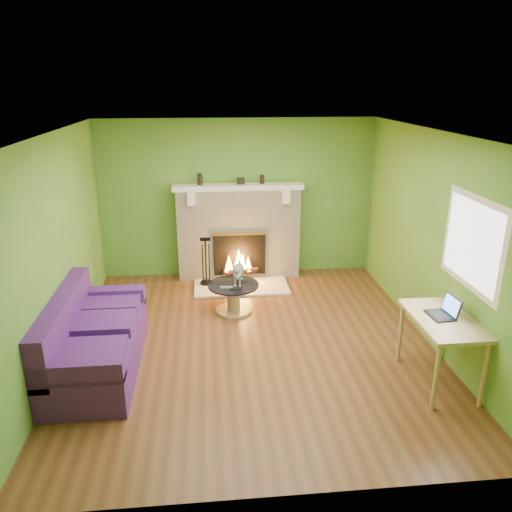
% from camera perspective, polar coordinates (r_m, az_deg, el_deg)
% --- Properties ---
extents(floor, '(5.00, 5.00, 0.00)m').
position_cam_1_polar(floor, '(6.44, -0.53, -9.86)').
color(floor, '#5B2F1A').
rests_on(floor, ground).
extents(ceiling, '(5.00, 5.00, 0.00)m').
position_cam_1_polar(ceiling, '(5.64, -0.62, 13.84)').
color(ceiling, white).
rests_on(ceiling, wall_back).
extents(wall_back, '(5.00, 0.00, 5.00)m').
position_cam_1_polar(wall_back, '(8.32, -2.12, 6.56)').
color(wall_back, '#497E29').
rests_on(wall_back, floor).
extents(wall_front, '(5.00, 0.00, 5.00)m').
position_cam_1_polar(wall_front, '(3.64, 3.03, -11.12)').
color(wall_front, '#497E29').
rests_on(wall_front, floor).
extents(wall_left, '(0.00, 5.00, 5.00)m').
position_cam_1_polar(wall_left, '(6.15, -21.95, 0.47)').
color(wall_left, '#497E29').
rests_on(wall_left, floor).
extents(wall_right, '(0.00, 5.00, 5.00)m').
position_cam_1_polar(wall_right, '(6.50, 19.60, 1.74)').
color(wall_right, '#497E29').
rests_on(wall_right, floor).
extents(window_frame, '(0.00, 1.20, 1.20)m').
position_cam_1_polar(window_frame, '(5.67, 23.51, 1.38)').
color(window_frame, silver).
rests_on(window_frame, wall_right).
extents(window_pane, '(0.00, 1.06, 1.06)m').
position_cam_1_polar(window_pane, '(5.66, 23.44, 1.38)').
color(window_pane, white).
rests_on(window_pane, wall_right).
extents(fireplace, '(2.10, 0.46, 1.58)m').
position_cam_1_polar(fireplace, '(8.27, -2.00, 2.71)').
color(fireplace, beige).
rests_on(fireplace, floor).
extents(hearth, '(1.50, 0.75, 0.03)m').
position_cam_1_polar(hearth, '(8.05, -1.69, -3.52)').
color(hearth, beige).
rests_on(hearth, floor).
extents(mantel, '(2.10, 0.28, 0.08)m').
position_cam_1_polar(mantel, '(8.07, -2.05, 7.90)').
color(mantel, white).
rests_on(mantel, fireplace).
extents(sofa, '(0.90, 1.98, 0.89)m').
position_cam_1_polar(sofa, '(6.06, -18.21, -9.23)').
color(sofa, '#431A66').
rests_on(sofa, floor).
extents(coffee_table, '(0.73, 0.73, 0.42)m').
position_cam_1_polar(coffee_table, '(7.17, -2.60, -4.55)').
color(coffee_table, tan).
rests_on(coffee_table, floor).
extents(desk, '(0.61, 1.05, 0.78)m').
position_cam_1_polar(desk, '(5.71, 20.56, -7.52)').
color(desk, tan).
rests_on(desk, floor).
extents(cat, '(0.29, 0.56, 0.33)m').
position_cam_1_polar(cat, '(7.09, -2.02, -1.84)').
color(cat, slate).
rests_on(cat, coffee_table).
extents(remote_silver, '(0.17, 0.06, 0.02)m').
position_cam_1_polar(remote_silver, '(6.98, -3.39, -3.59)').
color(remote_silver, gray).
rests_on(remote_silver, coffee_table).
extents(remote_black, '(0.16, 0.05, 0.02)m').
position_cam_1_polar(remote_black, '(6.93, -2.38, -3.76)').
color(remote_black, black).
rests_on(remote_black, coffee_table).
extents(laptop, '(0.29, 0.32, 0.23)m').
position_cam_1_polar(laptop, '(5.65, 20.41, -5.43)').
color(laptop, black).
rests_on(laptop, desk).
extents(fire_tools, '(0.21, 0.21, 0.79)m').
position_cam_1_polar(fire_tools, '(8.02, -5.74, -0.55)').
color(fire_tools, black).
rests_on(fire_tools, hearth).
extents(mantel_vase_left, '(0.08, 0.08, 0.18)m').
position_cam_1_polar(mantel_vase_left, '(8.06, -6.43, 8.72)').
color(mantel_vase_left, black).
rests_on(mantel_vase_left, mantel).
extents(mantel_vase_right, '(0.07, 0.07, 0.14)m').
position_cam_1_polar(mantel_vase_right, '(8.11, 0.69, 8.76)').
color(mantel_vase_right, black).
rests_on(mantel_vase_right, mantel).
extents(mantel_box, '(0.12, 0.08, 0.10)m').
position_cam_1_polar(mantel_box, '(8.08, -1.75, 8.57)').
color(mantel_box, black).
rests_on(mantel_box, mantel).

